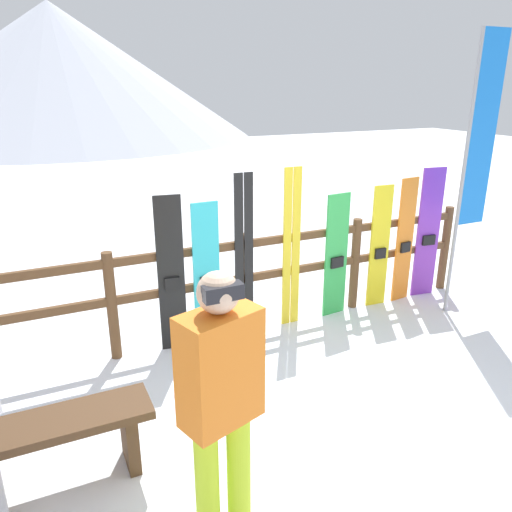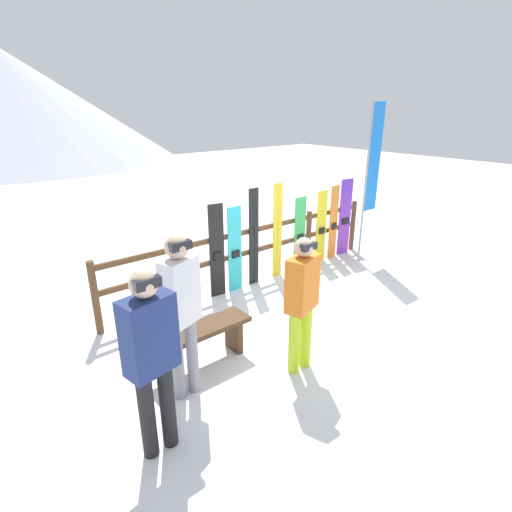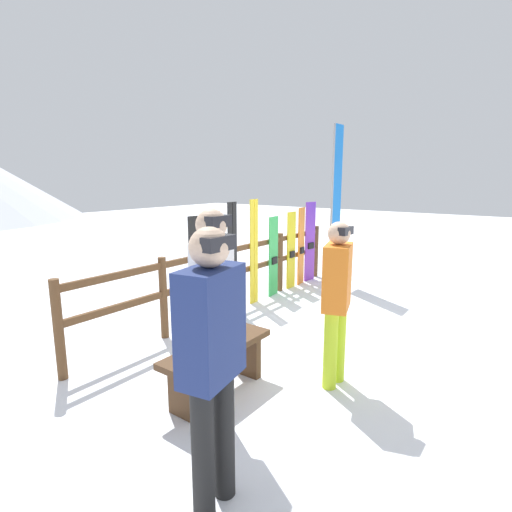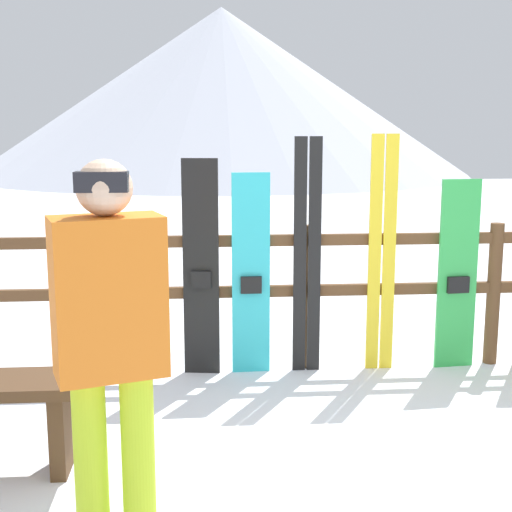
% 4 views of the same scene
% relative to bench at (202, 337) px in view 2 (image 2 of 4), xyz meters
% --- Properties ---
extents(ground_plane, '(40.00, 40.00, 0.00)m').
position_rel_bench_xyz_m(ground_plane, '(1.98, -0.15, -0.36)').
color(ground_plane, white).
extents(mountain_backdrop, '(18.00, 18.00, 6.00)m').
position_rel_bench_xyz_m(mountain_backdrop, '(1.98, 23.48, 2.64)').
color(mountain_backdrop, silver).
rests_on(mountain_backdrop, ground).
extents(fence, '(5.53, 0.10, 1.06)m').
position_rel_bench_xyz_m(fence, '(1.98, 1.48, 0.28)').
color(fence, brown).
rests_on(fence, ground).
extents(bench, '(1.22, 0.36, 0.50)m').
position_rel_bench_xyz_m(bench, '(0.00, 0.00, 0.00)').
color(bench, '#4C331E').
rests_on(bench, ground).
extents(person_white, '(0.44, 0.33, 1.81)m').
position_rel_bench_xyz_m(person_white, '(-0.43, -0.36, 0.72)').
color(person_white, gray).
rests_on(person_white, ground).
extents(person_orange, '(0.47, 0.35, 1.63)m').
position_rel_bench_xyz_m(person_orange, '(0.83, -0.80, 0.59)').
color(person_orange, '#B7D826').
rests_on(person_orange, ground).
extents(person_navy, '(0.47, 0.31, 1.77)m').
position_rel_bench_xyz_m(person_navy, '(-0.99, -0.86, 0.68)').
color(person_navy, black).
rests_on(person_navy, ground).
extents(snowboard_black_stripe, '(0.25, 0.08, 1.54)m').
position_rel_bench_xyz_m(snowboard_black_stripe, '(1.18, 1.42, 0.41)').
color(snowboard_black_stripe, black).
rests_on(snowboard_black_stripe, ground).
extents(snowboard_cyan, '(0.27, 0.06, 1.44)m').
position_rel_bench_xyz_m(snowboard_cyan, '(1.53, 1.42, 0.36)').
color(snowboard_cyan, '#2DBFCC').
rests_on(snowboard_cyan, ground).
extents(ski_pair_black, '(0.19, 0.02, 1.69)m').
position_rel_bench_xyz_m(ski_pair_black, '(1.93, 1.43, 0.48)').
color(ski_pair_black, black).
rests_on(ski_pair_black, ground).
extents(ski_pair_yellow, '(0.20, 0.02, 1.70)m').
position_rel_bench_xyz_m(ski_pair_yellow, '(2.47, 1.43, 0.49)').
color(ski_pair_yellow, yellow).
rests_on(ski_pair_yellow, ground).
extents(snowboard_green, '(0.30, 0.08, 1.38)m').
position_rel_bench_xyz_m(snowboard_green, '(3.03, 1.42, 0.33)').
color(snowboard_green, green).
rests_on(snowboard_green, ground).
extents(snowboard_yellow, '(0.25, 0.06, 1.43)m').
position_rel_bench_xyz_m(snowboard_yellow, '(3.62, 1.42, 0.35)').
color(snowboard_yellow, yellow).
rests_on(snowboard_yellow, ground).
extents(snowboard_orange, '(0.26, 0.08, 1.48)m').
position_rel_bench_xyz_m(snowboard_orange, '(3.98, 1.42, 0.38)').
color(snowboard_orange, orange).
rests_on(snowboard_orange, ground).
extents(snowboard_purple, '(0.30, 0.08, 1.57)m').
position_rel_bench_xyz_m(snowboard_purple, '(4.33, 1.42, 0.42)').
color(snowboard_purple, purple).
rests_on(snowboard_purple, ground).
extents(rental_flag, '(0.40, 0.04, 3.00)m').
position_rel_bench_xyz_m(rental_flag, '(4.37, 0.94, 1.47)').
color(rental_flag, '#99999E').
rests_on(rental_flag, ground).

